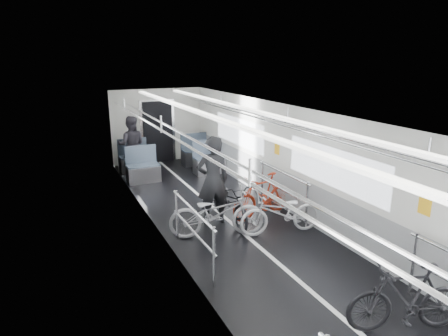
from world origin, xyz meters
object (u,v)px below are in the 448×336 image
Objects in this scene: bike_right_near at (407,298)px; bike_right_mid at (281,213)px; bike_left_far at (217,213)px; bike_right_far at (262,196)px; person_standing at (213,180)px; bike_aisle at (230,201)px; person_seated at (131,145)px.

bike_right_near is 3.15m from bike_right_mid.
bike_left_far reaches higher than bike_right_far.
bike_right_far is at bearing 177.99° from person_standing.
bike_right_near is at bearing -14.58° from bike_right_far.
bike_aisle is 1.01× the size of person_seated.
bike_right_near is 4.31m from person_standing.
person_standing reaches higher than bike_left_far.
bike_aisle is (-0.76, 0.04, -0.03)m from bike_right_far.
bike_left_far is 1.07× the size of bike_aisle.
bike_right_mid is 0.91m from bike_right_far.
bike_left_far is 1.10× the size of bike_right_mid.
bike_aisle is (-0.54, 4.10, -0.02)m from bike_right_near.
person_seated is at bearing 104.80° from bike_aisle.
bike_right_near is at bearing -147.01° from bike_left_far.
person_seated is at bearing -149.92° from bike_right_near.
bike_aisle is 0.92× the size of person_standing.
bike_right_mid is at bearing 127.14° from person_seated.
bike_right_near is at bearing -81.15° from bike_aisle.
person_seated reaches higher than bike_right_near.
person_seated reaches higher than bike_left_far.
person_seated is at bearing -169.45° from bike_right_far.
bike_right_near is at bearing 107.30° from person_standing.
bike_aisle is at bearing -135.66° from bike_right_mid.
bike_right_near reaches higher than bike_right_mid.
bike_right_far reaches higher than bike_aisle.
bike_right_far is 0.93× the size of bike_aisle.
bike_right_far is 4.97m from person_seated.
bike_aisle is at bearing 122.90° from person_seated.
person_standing is at bearing 118.91° from person_seated.
bike_aisle is (0.54, 0.54, -0.03)m from bike_left_far.
bike_left_far is 0.99× the size of person_standing.
bike_left_far is at bearing -99.36° from bike_right_mid.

